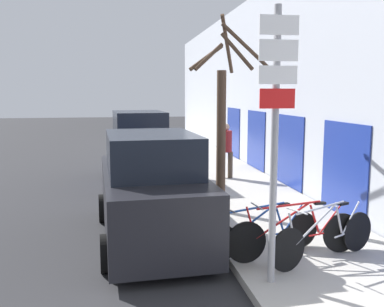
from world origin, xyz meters
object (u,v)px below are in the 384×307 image
bicycle_1 (295,234)px  parked_car_0 (151,191)px  signpost (275,131)px  bicycle_0 (325,237)px  parked_car_1 (139,151)px  pedestrian_near (226,147)px  street_tree (223,122)px  bicycle_2 (263,233)px

bicycle_1 → parked_car_0: parked_car_0 is taller
signpost → bicycle_0: size_ratio=1.79×
parked_car_0 → parked_car_1: 5.57m
bicycle_1 → pedestrian_near: bearing=-10.2°
pedestrian_near → bicycle_0: bearing=-75.8°
bicycle_0 → pedestrian_near: 7.16m
signpost → bicycle_1: 2.15m
street_tree → bicycle_2: bearing=-89.2°
bicycle_1 → parked_car_1: (-2.25, 7.30, 0.50)m
bicycle_2 → pedestrian_near: bearing=-23.9°
parked_car_0 → pedestrian_near: 5.92m
parked_car_0 → street_tree: size_ratio=1.03×
street_tree → parked_car_0: bearing=-143.9°
pedestrian_near → signpost: bearing=-84.2°
signpost → parked_car_1: size_ratio=0.88×
parked_car_0 → street_tree: (1.77, 1.29, 1.27)m
signpost → bicycle_1: signpost is taller
bicycle_0 → bicycle_2: size_ratio=0.98×
bicycle_1 → parked_car_1: parked_car_1 is taller
bicycle_0 → pedestrian_near: (0.12, 7.14, 0.63)m
street_tree → parked_car_1: bearing=111.9°
signpost → parked_car_0: 3.33m
bicycle_2 → pedestrian_near: size_ratio=1.26×
signpost → bicycle_1: (0.73, 0.84, -1.84)m
bicycle_1 → parked_car_1: size_ratio=0.55×
bicycle_0 → parked_car_0: size_ratio=0.47×
pedestrian_near → street_tree: 4.19m
signpost → bicycle_0: (1.16, 0.63, -1.84)m
signpost → street_tree: street_tree is taller
bicycle_0 → signpost: bearing=96.6°
signpost → bicycle_2: signpost is taller
bicycle_2 → parked_car_0: bearing=34.9°
bicycle_1 → bicycle_2: size_ratio=1.10×
bicycle_2 → pedestrian_near: 6.82m
bicycle_0 → pedestrian_near: pedestrian_near is taller
street_tree → bicycle_0: bearing=-73.5°
signpost → bicycle_2: (0.24, 1.06, -1.86)m
parked_car_0 → bicycle_2: bearing=-42.9°
parked_car_1 → street_tree: 4.77m
bicycle_1 → street_tree: street_tree is taller
pedestrian_near → street_tree: size_ratio=0.40×
signpost → parked_car_0: signpost is taller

